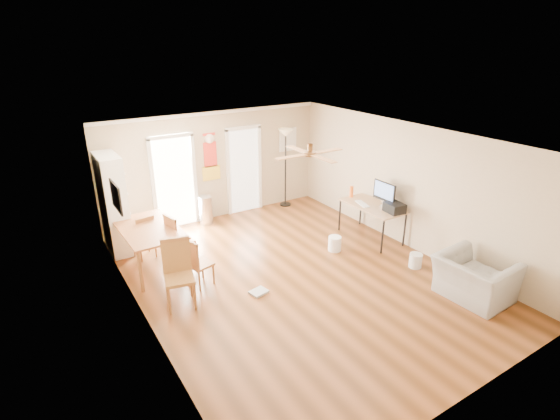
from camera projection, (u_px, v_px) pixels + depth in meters
floor at (297, 277)px, 8.01m from camera, size 7.00×7.00×0.00m
ceiling at (299, 140)px, 7.04m from camera, size 5.50×7.00×0.00m
wall_back at (216, 166)px, 10.27m from camera, size 5.50×0.04×2.60m
wall_front at (476, 314)px, 4.78m from camera, size 5.50×0.04×2.60m
wall_left at (141, 252)px, 6.17m from camera, size 0.04×7.00×2.60m
wall_right at (408, 186)px, 8.89m from camera, size 0.04×7.00×2.60m
crown_molding at (299, 142)px, 7.05m from camera, size 5.50×7.00×0.08m
kitchen_doorway at (174, 183)px, 9.83m from camera, size 0.90×0.10×2.10m
bathroom_doorway at (244, 171)px, 10.72m from camera, size 0.80×0.10×2.10m
wall_decal at (210, 157)px, 10.10m from camera, size 0.46×0.03×1.10m
ac_grille at (288, 139)px, 11.11m from camera, size 0.50×0.04×0.60m
framed_poster at (116, 197)px, 7.13m from camera, size 0.04×0.66×0.48m
ceiling_fan at (310, 154)px, 6.87m from camera, size 1.24×1.24×0.20m
bookshelf at (113, 204)px, 8.67m from camera, size 0.64×1.00×2.05m
dining_table at (151, 247)px, 8.23m from camera, size 1.04×1.69×0.83m
dining_chair_right_a at (181, 239)px, 8.36m from camera, size 0.50×0.50×1.03m
dining_chair_right_b at (200, 262)px, 7.62m from camera, size 0.47×0.47×0.92m
dining_chair_near at (179, 275)px, 6.98m from camera, size 0.56×0.56×1.14m
dining_chair_far at (143, 236)px, 8.60m from camera, size 0.43×0.43×0.91m
trash_can at (206, 210)px, 10.20m from camera, size 0.39×0.39×0.69m
torchiere_lamp at (285, 168)px, 11.08m from camera, size 0.49×0.49×2.03m
computer_desk at (371, 222)px, 9.46m from camera, size 0.72×1.44×0.77m
imac at (384, 195)px, 9.13m from camera, size 0.24×0.60×0.56m
keyboard at (362, 204)px, 9.37m from camera, size 0.26×0.47×0.02m
printer at (394, 208)px, 8.91m from camera, size 0.37×0.42×0.20m
orange_bottle at (351, 192)px, 9.75m from camera, size 0.09×0.09×0.25m
wastebasket_a at (335, 244)px, 8.97m from camera, size 0.32×0.32×0.31m
wastebasket_b at (416, 261)px, 8.32m from camera, size 0.25×0.25×0.28m
floor_cloth at (259, 292)px, 7.51m from camera, size 0.34×0.29×0.04m
armchair at (474, 279)px, 7.25m from camera, size 1.05×1.19×0.75m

